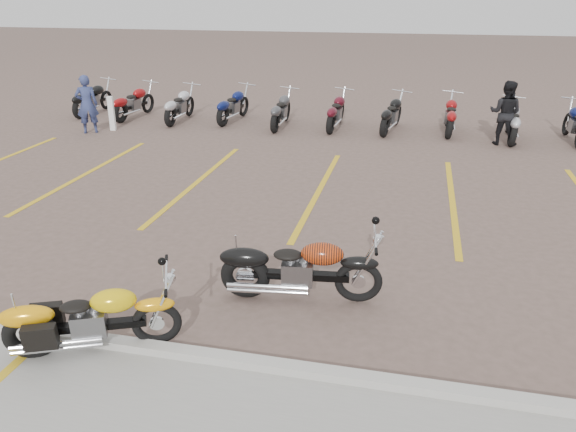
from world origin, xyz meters
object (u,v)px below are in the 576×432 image
Objects in this scene: person_b at (505,113)px; bollard at (112,113)px; yellow_cruiser at (89,321)px; flame_cruiser at (297,270)px; person_a at (87,104)px.

bollard is (-11.12, -0.86, -0.35)m from person_b.
bollard is at bearing 94.72° from yellow_cruiser.
flame_cruiser is at bearing -48.55° from bollard.
flame_cruiser reaches higher than yellow_cruiser.
flame_cruiser is 11.24m from bollard.
yellow_cruiser is 1.10× the size of person_b.
yellow_cruiser is at bearing -62.03° from bollard.
person_b reaches higher than flame_cruiser.
person_b reaches higher than bollard.
flame_cruiser is 1.30× the size of person_a.
yellow_cruiser is 11.30m from person_a.
flame_cruiser is 2.17× the size of bollard.
person_a is at bearing 127.78° from flame_cruiser.
person_a is (-7.93, 7.97, 0.39)m from flame_cruiser.
bollard is (-5.37, 10.11, 0.09)m from yellow_cruiser.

